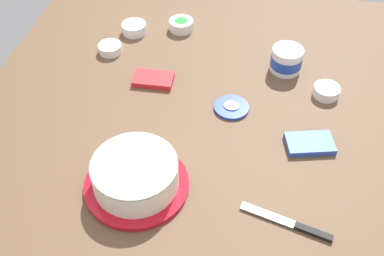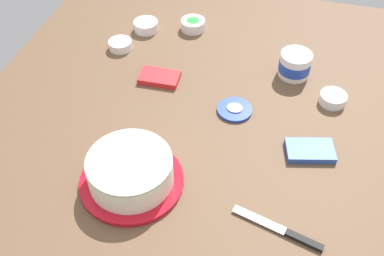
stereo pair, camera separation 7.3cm
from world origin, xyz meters
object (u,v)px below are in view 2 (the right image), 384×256
object	(u,v)px
sprinkle_bowl_green	(193,24)
sprinkle_bowl_rainbow	(333,98)
frosting_tub	(295,64)
frosting_tub_lid	(235,109)
spreading_knife	(285,232)
frosted_cake	(130,171)
candy_box_lower	(159,78)
sprinkle_bowl_blue	(120,45)
sprinkle_bowl_yellow	(146,26)
candy_box_upper	(310,151)

from	to	relation	value
sprinkle_bowl_green	sprinkle_bowl_rainbow	xyz separation A→B (m)	(0.53, -0.28, -0.00)
sprinkle_bowl_green	frosting_tub	bearing A→B (deg)	-23.32
frosting_tub_lid	spreading_knife	distance (m)	0.44
frosted_cake	candy_box_lower	size ratio (longest dim) A/B	2.12
frosting_tub_lid	sprinkle_bowl_blue	distance (m)	0.51
sprinkle_bowl_rainbow	sprinkle_bowl_green	bearing A→B (deg)	152.15
sprinkle_bowl_rainbow	sprinkle_bowl_blue	size ratio (longest dim) A/B	1.01
spreading_knife	sprinkle_bowl_yellow	xyz separation A→B (m)	(-0.62, 0.74, 0.01)
candy_box_upper	sprinkle_bowl_rainbow	bearing A→B (deg)	63.66
sprinkle_bowl_yellow	sprinkle_bowl_rainbow	bearing A→B (deg)	-18.06
sprinkle_bowl_yellow	frosted_cake	bearing A→B (deg)	-73.80
frosting_tub_lid	candy_box_upper	distance (m)	0.27
frosted_cake	frosting_tub_lid	xyz separation A→B (m)	(0.21, 0.35, -0.04)
candy_box_lower	candy_box_upper	xyz separation A→B (m)	(0.51, -0.20, -0.00)
frosting_tub_lid	candy_box_upper	xyz separation A→B (m)	(0.24, -0.11, 0.00)
frosting_tub	candy_box_lower	bearing A→B (deg)	-161.00
spreading_knife	sprinkle_bowl_rainbow	bearing A→B (deg)	80.66
sprinkle_bowl_yellow	candy_box_upper	distance (m)	0.80
sprinkle_bowl_green	sprinkle_bowl_yellow	bearing A→B (deg)	-162.78
frosted_cake	spreading_knife	distance (m)	0.42
frosted_cake	candy_box_lower	bearing A→B (deg)	98.23
frosting_tub_lid	sprinkle_bowl_green	size ratio (longest dim) A/B	1.20
frosted_cake	sprinkle_bowl_blue	xyz separation A→B (m)	(-0.25, 0.56, -0.03)
sprinkle_bowl_yellow	sprinkle_bowl_blue	xyz separation A→B (m)	(-0.05, -0.14, -0.00)
frosting_tub_lid	sprinkle_bowl_green	xyz separation A→B (m)	(-0.24, 0.40, 0.02)
spreading_knife	sprinkle_bowl_green	world-z (taller)	sprinkle_bowl_green
frosting_tub_lid	sprinkle_bowl_green	world-z (taller)	sprinkle_bowl_green
frosting_tub	candy_box_lower	distance (m)	0.45
candy_box_lower	sprinkle_bowl_blue	bearing A→B (deg)	143.18
frosted_cake	sprinkle_bowl_yellow	xyz separation A→B (m)	(-0.20, 0.70, -0.03)
spreading_knife	candy_box_lower	distance (m)	0.68
frosted_cake	frosting_tub	bearing A→B (deg)	57.57
sprinkle_bowl_green	candy_box_upper	bearing A→B (deg)	-46.76
frosted_cake	frosting_tub	distance (m)	0.68
frosting_tub	sprinkle_bowl_yellow	size ratio (longest dim) A/B	1.17
sprinkle_bowl_green	sprinkle_bowl_blue	bearing A→B (deg)	-139.60
frosted_cake	frosting_tub_lid	size ratio (longest dim) A/B	2.55
spreading_knife	sprinkle_bowl_blue	bearing A→B (deg)	137.80
sprinkle_bowl_blue	frosted_cake	bearing A→B (deg)	-65.71
frosting_tub_lid	candy_box_upper	bearing A→B (deg)	-25.26
spreading_knife	sprinkle_bowl_yellow	size ratio (longest dim) A/B	2.57
candy_box_lower	sprinkle_bowl_yellow	bearing A→B (deg)	115.46
candy_box_lower	sprinkle_bowl_rainbow	bearing A→B (deg)	1.54
frosting_tub	frosting_tub_lid	size ratio (longest dim) A/B	0.97
spreading_knife	frosted_cake	bearing A→B (deg)	173.57
frosted_cake	frosting_tub_lid	bearing A→B (deg)	58.76
frosted_cake	candy_box_upper	bearing A→B (deg)	27.31
sprinkle_bowl_yellow	candy_box_upper	world-z (taller)	sprinkle_bowl_yellow
sprinkle_bowl_rainbow	sprinkle_bowl_blue	world-z (taller)	sprinkle_bowl_rainbow
frosting_tub	spreading_knife	bearing A→B (deg)	-85.35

